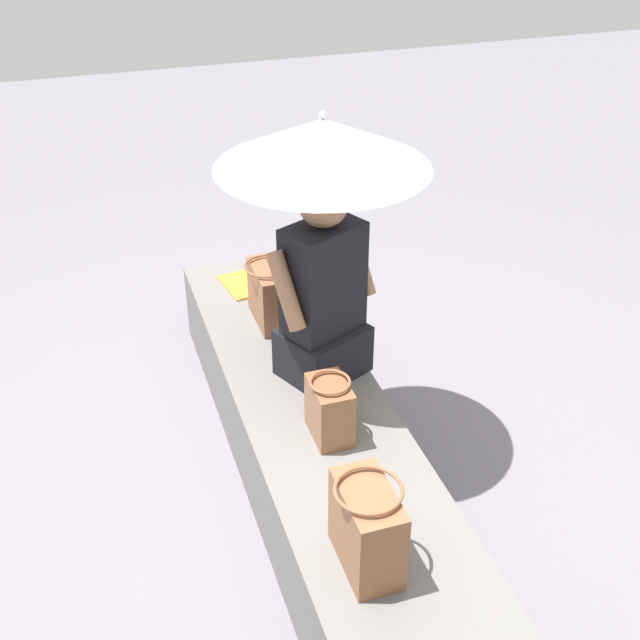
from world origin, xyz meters
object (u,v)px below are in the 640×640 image
(person_seated, at_px, (323,295))
(tote_bag_canvas, at_px, (329,409))
(parasol, at_px, (323,144))
(shoulder_bag_spare, at_px, (269,294))
(handbag_black, at_px, (367,527))
(magazine, at_px, (244,284))

(person_seated, distance_m, tote_bag_canvas, 0.50)
(parasol, distance_m, tote_bag_canvas, 1.01)
(person_seated, relative_size, parasol, 0.78)
(parasol, xyz_separation_m, shoulder_bag_spare, (-0.44, -0.12, -0.87))
(person_seated, relative_size, handbag_black, 2.78)
(tote_bag_canvas, xyz_separation_m, magazine, (-1.27, -0.03, -0.12))
(parasol, distance_m, handbag_black, 1.41)
(person_seated, height_order, shoulder_bag_spare, person_seated)
(parasol, height_order, magazine, parasol)
(tote_bag_canvas, bearing_deg, parasol, 164.93)
(parasol, distance_m, magazine, 1.31)
(person_seated, relative_size, tote_bag_canvas, 3.43)
(person_seated, xyz_separation_m, shoulder_bag_spare, (-0.48, -0.11, -0.24))
(tote_bag_canvas, height_order, shoulder_bag_spare, shoulder_bag_spare)
(person_seated, height_order, parasol, parasol)
(shoulder_bag_spare, bearing_deg, handbag_black, -3.37)
(handbag_black, relative_size, shoulder_bag_spare, 1.04)
(person_seated, xyz_separation_m, tote_bag_canvas, (0.41, -0.11, -0.26))
(handbag_black, bearing_deg, magazine, 178.34)
(parasol, relative_size, handbag_black, 3.55)
(person_seated, xyz_separation_m, handbag_black, (1.06, -0.20, -0.23))
(person_seated, xyz_separation_m, parasol, (-0.04, 0.01, 0.63))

